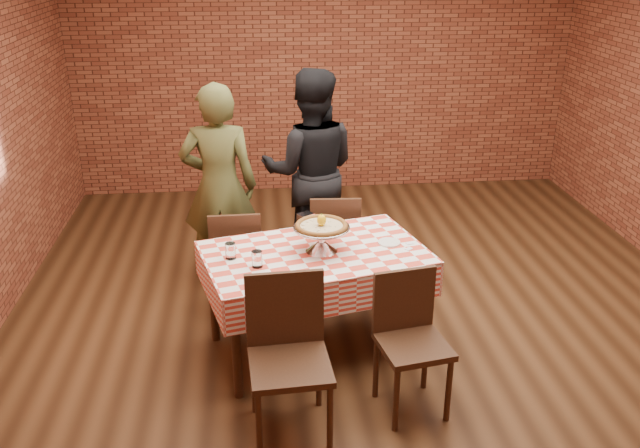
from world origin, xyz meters
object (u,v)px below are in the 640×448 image
(pizza_stand, at_px, (322,239))
(table, at_px, (315,302))
(diner_black, at_px, (310,171))
(chair_far_left, at_px, (237,259))
(chair_near_right, at_px, (413,348))
(chair_near_left, at_px, (290,363))
(water_glass_right, at_px, (230,251))
(condiment_caddy, at_px, (306,223))
(water_glass_left, at_px, (257,259))
(diner_olive, at_px, (219,187))
(chair_far_right, at_px, (334,241))
(pizza, at_px, (322,226))

(pizza_stand, bearing_deg, table, -167.91)
(table, xyz_separation_m, diner_black, (0.09, 1.35, 0.50))
(table, bearing_deg, chair_far_left, 130.99)
(chair_near_right, bearing_deg, pizza_stand, 112.88)
(chair_near_left, bearing_deg, water_glass_right, 109.38)
(condiment_caddy, bearing_deg, water_glass_left, -156.59)
(water_glass_left, distance_m, diner_olive, 1.33)
(chair_near_left, bearing_deg, water_glass_left, 100.57)
(water_glass_left, height_order, water_glass_right, same)
(condiment_caddy, xyz_separation_m, chair_far_right, (0.27, 0.52, -0.39))
(table, distance_m, water_glass_left, 0.61)
(diner_black, bearing_deg, water_glass_right, 70.61)
(water_glass_left, xyz_separation_m, condiment_caddy, (0.35, 0.52, 0.02))
(water_glass_right, xyz_separation_m, chair_far_right, (0.79, 0.91, -0.38))
(condiment_caddy, distance_m, diner_black, 1.03)
(pizza, height_order, diner_black, diner_black)
(table, relative_size, chair_far_left, 1.68)
(condiment_caddy, relative_size, chair_near_right, 0.16)
(condiment_caddy, distance_m, diner_olive, 1.00)
(table, relative_size, diner_olive, 0.85)
(chair_near_left, relative_size, chair_near_right, 1.08)
(table, height_order, water_glass_right, water_glass_right)
(water_glass_left, height_order, diner_olive, diner_olive)
(chair_far_left, relative_size, diner_black, 0.49)
(chair_near_left, relative_size, chair_far_left, 1.10)
(water_glass_right, bearing_deg, water_glass_left, -38.99)
(chair_far_left, bearing_deg, chair_near_left, 101.22)
(pizza, xyz_separation_m, condiment_caddy, (-0.08, 0.32, -0.11))
(water_glass_right, distance_m, diner_olive, 1.16)
(condiment_caddy, relative_size, chair_far_left, 0.16)
(chair_far_left, bearing_deg, condiment_caddy, 148.86)
(chair_near_left, relative_size, diner_olive, 0.56)
(diner_black, bearing_deg, condiment_caddy, 88.45)
(pizza, bearing_deg, table, -167.91)
(water_glass_right, bearing_deg, chair_far_right, 48.85)
(pizza, bearing_deg, water_glass_left, -155.27)
(pizza, relative_size, chair_far_left, 0.41)
(water_glass_left, bearing_deg, water_glass_right, 141.01)
(chair_near_right, bearing_deg, water_glass_right, 137.99)
(diner_black, bearing_deg, diner_olive, 23.22)
(chair_near_left, height_order, diner_black, diner_black)
(table, height_order, diner_black, diner_black)
(pizza, height_order, chair_near_right, pizza)
(condiment_caddy, relative_size, diner_olive, 0.08)
(diner_olive, bearing_deg, pizza, 124.96)
(table, bearing_deg, diner_olive, 121.19)
(pizza, relative_size, diner_black, 0.20)
(water_glass_left, distance_m, chair_far_left, 0.92)
(water_glass_left, distance_m, chair_near_right, 1.12)
(pizza_stand, relative_size, water_glass_right, 3.56)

